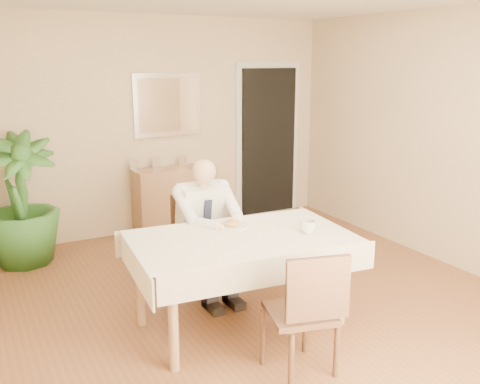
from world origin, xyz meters
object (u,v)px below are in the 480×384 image
dining_table (241,246)px  potted_palm (20,200)px  seated_man (209,223)px  sideboard (175,199)px  chair_near (307,308)px  coffee_mug (308,227)px  chair_far (197,235)px

dining_table → potted_palm: (-1.38, 2.25, 0.02)m
seated_man → sideboard: bearing=77.7°
potted_palm → dining_table: bearing=-58.5°
chair_near → coffee_mug: chair_near is taller
chair_far → chair_near: (0.03, -1.74, 0.01)m
dining_table → potted_palm: potted_palm is taller
chair_far → potted_palm: (-1.38, 1.37, 0.19)m
chair_far → seated_man: seated_man is taller
coffee_mug → chair_near: bearing=-124.8°
chair_far → potted_palm: 1.96m
chair_far → sideboard: bearing=73.8°
dining_table → sideboard: size_ratio=1.79×
coffee_mug → chair_far: bearing=115.4°
coffee_mug → sideboard: bearing=91.7°
chair_far → sideboard: (0.42, 1.65, -0.09)m
chair_far → seated_man: (0.00, -0.29, 0.20)m
coffee_mug → seated_man: bearing=123.0°
chair_near → chair_far: bearing=105.7°
seated_man → coffee_mug: seated_man is taller
dining_table → chair_far: size_ratio=2.04×
sideboard → potted_palm: 1.84m
dining_table → chair_near: bearing=-82.9°
seated_man → coffee_mug: size_ratio=10.06×
chair_near → seated_man: bearing=105.9°
chair_far → chair_near: bearing=-90.8°
seated_man → sideboard: (0.42, 1.93, -0.29)m
coffee_mug → dining_table: bearing=160.2°
seated_man → dining_table: bearing=-90.0°
dining_table → sideboard: sideboard is taller
seated_man → chair_near: bearing=-88.7°
chair_far → potted_palm: bearing=133.3°
dining_table → potted_palm: size_ratio=1.31×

